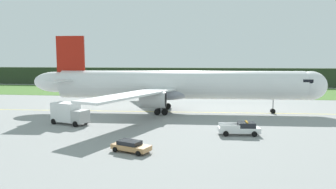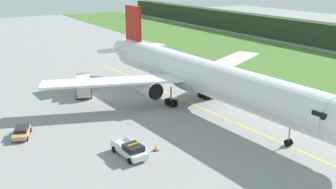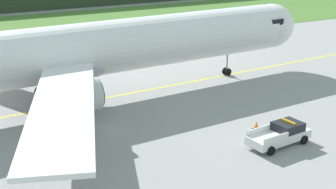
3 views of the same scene
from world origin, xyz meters
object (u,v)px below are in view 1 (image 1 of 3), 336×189
object	(u,v)px
ops_pickup_truck	(241,128)
apron_cone	(240,127)
catering_truck	(69,113)
staff_car	(131,146)
airliner	(177,85)

from	to	relation	value
ops_pickup_truck	apron_cone	bearing A→B (deg)	86.39
catering_truck	staff_car	xyz separation A→B (m)	(13.85, -13.59, -1.12)
apron_cone	ops_pickup_truck	bearing A→B (deg)	-93.61
apron_cone	airliner	bearing A→B (deg)	127.69
ops_pickup_truck	apron_cone	world-z (taller)	ops_pickup_truck
airliner	staff_car	bearing A→B (deg)	-94.45
catering_truck	staff_car	bearing A→B (deg)	-44.44
airliner	catering_truck	world-z (taller)	airliner
ops_pickup_truck	catering_truck	bearing A→B (deg)	172.59
ops_pickup_truck	staff_car	world-z (taller)	ops_pickup_truck
airliner	apron_cone	world-z (taller)	airliner
airliner	ops_pickup_truck	xyz separation A→B (m)	(10.84, -17.77, -4.42)
airliner	apron_cone	bearing A→B (deg)	-52.31
ops_pickup_truck	catering_truck	size ratio (longest dim) A/B	0.88
airliner	catering_truck	distance (m)	21.74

